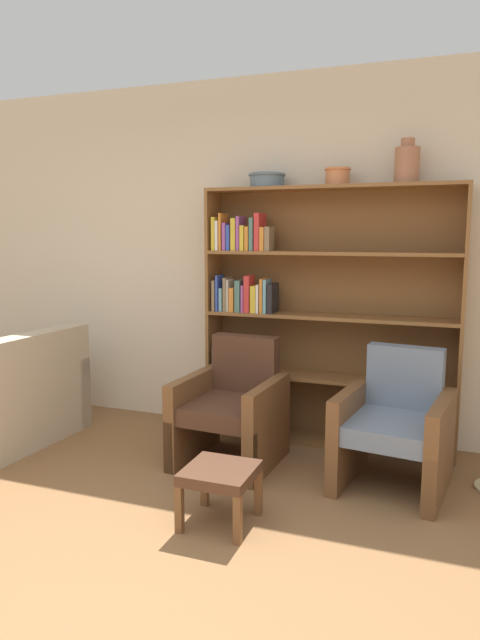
{
  "coord_description": "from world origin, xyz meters",
  "views": [
    {
      "loc": [
        1.19,
        -1.65,
        1.57
      ],
      "look_at": [
        -0.23,
        2.15,
        0.95
      ],
      "focal_mm": 32.0,
      "sensor_mm": 36.0,
      "label": 1
    }
  ],
  "objects_px": {
    "vase_tall": "(407,164)",
    "armchair_cushioned": "(395,426)",
    "bowl_stoneware": "(337,176)",
    "armchair_leather": "(232,408)",
    "bookshelf": "(305,320)",
    "bowl_cream": "(267,180)",
    "footstool": "(220,478)"
  },
  "relations": [
    {
      "from": "bowl_cream",
      "to": "bowl_stoneware",
      "type": "xyz_separation_m",
      "value": [
        0.52,
        0.0,
        0.01
      ]
    },
    {
      "from": "bowl_cream",
      "to": "armchair_cushioned",
      "type": "xyz_separation_m",
      "value": [
        1.03,
        -0.57,
        -1.58
      ]
    },
    {
      "from": "bookshelf",
      "to": "footstool",
      "type": "relative_size",
      "value": 5.16
    },
    {
      "from": "bowl_stoneware",
      "to": "vase_tall",
      "type": "relative_size",
      "value": 0.64
    },
    {
      "from": "armchair_leather",
      "to": "bookshelf",
      "type": "bearing_deg",
      "value": -117.68
    },
    {
      "from": "bowl_stoneware",
      "to": "armchair_cushioned",
      "type": "height_order",
      "value": "bowl_stoneware"
    },
    {
      "from": "bookshelf",
      "to": "bowl_stoneware",
      "type": "xyz_separation_m",
      "value": [
        0.22,
        -0.02,
        1.04
      ]
    },
    {
      "from": "bookshelf",
      "to": "bowl_stoneware",
      "type": "relative_size",
      "value": 10.05
    },
    {
      "from": "bowl_cream",
      "to": "vase_tall",
      "type": "xyz_separation_m",
      "value": [
        0.99,
        0.0,
        0.07
      ]
    },
    {
      "from": "armchair_leather",
      "to": "footstool",
      "type": "distance_m",
      "value": 0.89
    },
    {
      "from": "bookshelf",
      "to": "armchair_cushioned",
      "type": "relative_size",
      "value": 2.25
    },
    {
      "from": "bookshelf",
      "to": "vase_tall",
      "type": "distance_m",
      "value": 1.3
    },
    {
      "from": "armchair_leather",
      "to": "bowl_stoneware",
      "type": "bearing_deg",
      "value": -131.67
    },
    {
      "from": "footstool",
      "to": "vase_tall",
      "type": "bearing_deg",
      "value": 60.81
    },
    {
      "from": "bowl_stoneware",
      "to": "armchair_cushioned",
      "type": "relative_size",
      "value": 0.22
    },
    {
      "from": "bookshelf",
      "to": "bowl_cream",
      "type": "distance_m",
      "value": 1.08
    },
    {
      "from": "vase_tall",
      "to": "armchair_leather",
      "type": "height_order",
      "value": "vase_tall"
    },
    {
      "from": "armchair_leather",
      "to": "armchair_cushioned",
      "type": "distance_m",
      "value": 1.09
    },
    {
      "from": "armchair_cushioned",
      "to": "bookshelf",
      "type": "bearing_deg",
      "value": -31.21
    },
    {
      "from": "armchair_cushioned",
      "to": "footstool",
      "type": "xyz_separation_m",
      "value": [
        -0.84,
        -0.85,
        -0.11
      ]
    },
    {
      "from": "bowl_stoneware",
      "to": "footstool",
      "type": "bearing_deg",
      "value": -102.81
    },
    {
      "from": "armchair_cushioned",
      "to": "bowl_stoneware",
      "type": "bearing_deg",
      "value": -40.47
    },
    {
      "from": "armchair_leather",
      "to": "armchair_cushioned",
      "type": "xyz_separation_m",
      "value": [
        1.09,
        -0.0,
        0.0
      ]
    },
    {
      "from": "bowl_cream",
      "to": "vase_tall",
      "type": "bearing_deg",
      "value": 0.0
    },
    {
      "from": "bowl_cream",
      "to": "footstool",
      "type": "bearing_deg",
      "value": -82.0
    },
    {
      "from": "bowl_cream",
      "to": "bookshelf",
      "type": "bearing_deg",
      "value": 3.42
    },
    {
      "from": "vase_tall",
      "to": "armchair_cushioned",
      "type": "distance_m",
      "value": 1.75
    },
    {
      "from": "bowl_stoneware",
      "to": "armchair_leather",
      "type": "xyz_separation_m",
      "value": [
        -0.58,
        -0.57,
        -1.6
      ]
    },
    {
      "from": "vase_tall",
      "to": "armchair_cushioned",
      "type": "xyz_separation_m",
      "value": [
        0.04,
        -0.57,
        -1.66
      ]
    },
    {
      "from": "bowl_stoneware",
      "to": "armchair_cushioned",
      "type": "bearing_deg",
      "value": -48.14
    },
    {
      "from": "vase_tall",
      "to": "armchair_cushioned",
      "type": "relative_size",
      "value": 0.35
    },
    {
      "from": "armchair_leather",
      "to": "footstool",
      "type": "xyz_separation_m",
      "value": [
        0.26,
        -0.85,
        -0.11
      ]
    }
  ]
}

